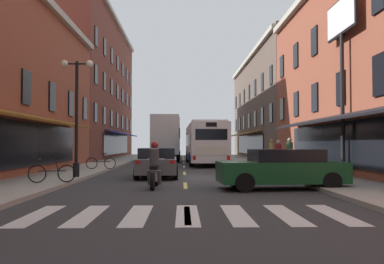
{
  "coord_description": "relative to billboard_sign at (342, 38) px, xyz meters",
  "views": [
    {
      "loc": [
        -0.11,
        -19.16,
        1.56
      ],
      "look_at": [
        0.61,
        11.86,
        2.49
      ],
      "focal_mm": 38.54,
      "sensor_mm": 36.0,
      "label": 1
    }
  ],
  "objects": [
    {
      "name": "ground_plane",
      "position": [
        -7.05,
        0.96,
        -6.41
      ],
      "size": [
        34.8,
        80.0,
        0.1
      ],
      "primitive_type": "cube",
      "color": "#333335"
    },
    {
      "name": "lane_centre_dashes",
      "position": [
        -7.05,
        0.71,
        -6.36
      ],
      "size": [
        0.14,
        73.9,
        0.01
      ],
      "color": "#DBCC4C",
      "rests_on": "ground"
    },
    {
      "name": "crosswalk_near",
      "position": [
        -7.05,
        -9.04,
        -6.36
      ],
      "size": [
        7.1,
        2.8,
        0.01
      ],
      "color": "silver",
      "rests_on": "ground"
    },
    {
      "name": "sidewalk_left",
      "position": [
        -12.95,
        0.96,
        -6.29
      ],
      "size": [
        3.0,
        80.0,
        0.14
      ],
      "primitive_type": "cube",
      "color": "#A39E93",
      "rests_on": "ground"
    },
    {
      "name": "sidewalk_right",
      "position": [
        -1.15,
        0.96,
        -6.29
      ],
      "size": [
        3.0,
        80.0,
        0.14
      ],
      "primitive_type": "cube",
      "color": "#A39E93",
      "rests_on": "ground"
    },
    {
      "name": "billboard_sign",
      "position": [
        0.0,
        0.0,
        0.0
      ],
      "size": [
        0.4,
        3.26,
        7.99
      ],
      "color": "black",
      "rests_on": "sidewalk_right"
    },
    {
      "name": "transit_bus",
      "position": [
        -5.44,
        14.23,
        -4.69
      ],
      "size": [
        2.82,
        12.45,
        3.18
      ],
      "color": "white",
      "rests_on": "ground"
    },
    {
      "name": "box_truck",
      "position": [
        -8.63,
        19.39,
        -4.27
      ],
      "size": [
        2.51,
        7.74,
        4.07
      ],
      "color": "#B21E19",
      "rests_on": "ground"
    },
    {
      "name": "sedan_near",
      "position": [
        -8.35,
        1.46,
        -5.65
      ],
      "size": [
        2.0,
        4.57,
        1.38
      ],
      "color": "#515154",
      "rests_on": "ground"
    },
    {
      "name": "sedan_mid",
      "position": [
        -3.69,
        -3.88,
        -5.65
      ],
      "size": [
        4.45,
        2.19,
        1.39
      ],
      "color": "#144723",
      "rests_on": "ground"
    },
    {
      "name": "sedan_far",
      "position": [
        -8.61,
        27.63,
        -5.69
      ],
      "size": [
        1.99,
        4.41,
        1.29
      ],
      "color": "maroon",
      "rests_on": "ground"
    },
    {
      "name": "motorcycle_rider",
      "position": [
        -8.15,
        -3.5,
        -5.65
      ],
      "size": [
        0.62,
        2.07,
        1.66
      ],
      "color": "black",
      "rests_on": "ground"
    },
    {
      "name": "bicycle_near",
      "position": [
        -12.01,
        -2.73,
        -5.86
      ],
      "size": [
        1.69,
        0.52,
        0.91
      ],
      "color": "black",
      "rests_on": "sidewalk_left"
    },
    {
      "name": "bicycle_mid",
      "position": [
        -11.84,
        5.56,
        -5.86
      ],
      "size": [
        1.71,
        0.48,
        0.91
      ],
      "color": "black",
      "rests_on": "sidewalk_left"
    },
    {
      "name": "pedestrian_near",
      "position": [
        -1.95,
        4.11,
        -5.35
      ],
      "size": [
        0.36,
        0.51,
        1.64
      ],
      "rotation": [
        0.0,
        0.0,
        3.02
      ],
      "color": "#B29947",
      "rests_on": "sidewalk_right"
    },
    {
      "name": "pedestrian_mid",
      "position": [
        -1.11,
        4.89,
        -5.3
      ],
      "size": [
        0.36,
        0.36,
        1.78
      ],
      "rotation": [
        0.0,
        0.0,
        4.72
      ],
      "color": "#66387F",
      "rests_on": "sidewalk_right"
    },
    {
      "name": "pedestrian_far",
      "position": [
        -0.21,
        13.75,
        -5.26
      ],
      "size": [
        0.36,
        0.36,
        1.84
      ],
      "rotation": [
        0.0,
        0.0,
        4.61
      ],
      "color": "#66387F",
      "rests_on": "sidewalk_right"
    },
    {
      "name": "street_lamp_twin",
      "position": [
        -11.82,
        -0.03,
        -3.37
      ],
      "size": [
        1.42,
        0.32,
        5.13
      ],
      "color": "black",
      "rests_on": "sidewalk_left"
    }
  ]
}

